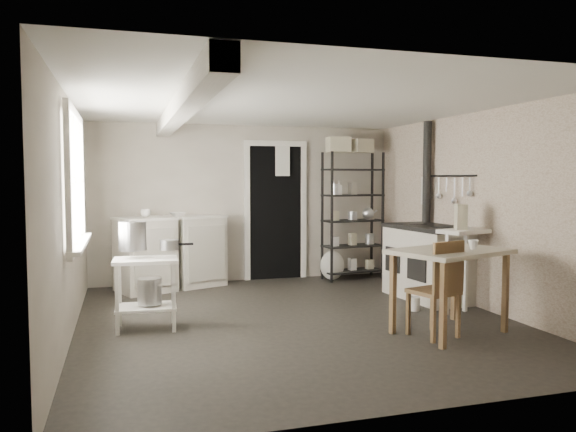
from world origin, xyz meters
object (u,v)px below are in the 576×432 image
object	(u,v)px
shelf_rack	(353,216)
stove	(428,264)
stockpot	(133,236)
prep_table	(146,290)
work_table	(449,295)
chair	(433,286)
flour_sack	(332,264)
base_cabinets	(171,255)

from	to	relation	value
shelf_rack	stove	size ratio (longest dim) A/B	1.62
stockpot	prep_table	bearing A→B (deg)	-33.89
work_table	chair	bearing A→B (deg)	-164.66
shelf_rack	stove	bearing A→B (deg)	-83.62
chair	flour_sack	world-z (taller)	chair
work_table	flour_sack	world-z (taller)	work_table
stockpot	shelf_rack	world-z (taller)	shelf_rack
shelf_rack	work_table	xyz separation A→B (m)	(-0.27, -3.04, -0.57)
stockpot	chair	world-z (taller)	stockpot
prep_table	shelf_rack	bearing A→B (deg)	33.29
stockpot	shelf_rack	xyz separation A→B (m)	(3.23, 1.96, 0.01)
stove	flour_sack	size ratio (longest dim) A/B	2.70
stove	chair	world-z (taller)	chair
prep_table	shelf_rack	world-z (taller)	shelf_rack
prep_table	shelf_rack	distance (m)	3.76
prep_table	flour_sack	bearing A→B (deg)	36.24
stockpot	work_table	bearing A→B (deg)	-19.93
stockpot	stove	world-z (taller)	stockpot
shelf_rack	work_table	distance (m)	3.10
prep_table	stove	bearing A→B (deg)	7.56
prep_table	stove	xyz separation A→B (m)	(3.47, 0.46, 0.04)
shelf_rack	flour_sack	distance (m)	0.78
shelf_rack	chair	world-z (taller)	shelf_rack
stove	work_table	distance (m)	1.59
stockpot	chair	xyz separation A→B (m)	(2.75, -1.13, -0.45)
stove	chair	bearing A→B (deg)	-124.78
flour_sack	shelf_rack	bearing A→B (deg)	-0.17
base_cabinets	chair	size ratio (longest dim) A/B	1.63
shelf_rack	stove	distance (m)	1.70
stockpot	stove	distance (m)	3.65
prep_table	shelf_rack	size ratio (longest dim) A/B	0.38
prep_table	stockpot	bearing A→B (deg)	146.11
base_cabinets	chair	world-z (taller)	base_cabinets
shelf_rack	stove	world-z (taller)	shelf_rack
work_table	chair	world-z (taller)	chair
work_table	flour_sack	distance (m)	3.04
flour_sack	prep_table	bearing A→B (deg)	-143.76
base_cabinets	shelf_rack	xyz separation A→B (m)	(2.69, -0.05, 0.49)
work_table	stove	bearing A→B (deg)	66.63
prep_table	base_cabinets	bearing A→B (deg)	78.55
base_cabinets	shelf_rack	distance (m)	2.73
base_cabinets	work_table	xyz separation A→B (m)	(2.42, -3.09, -0.08)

